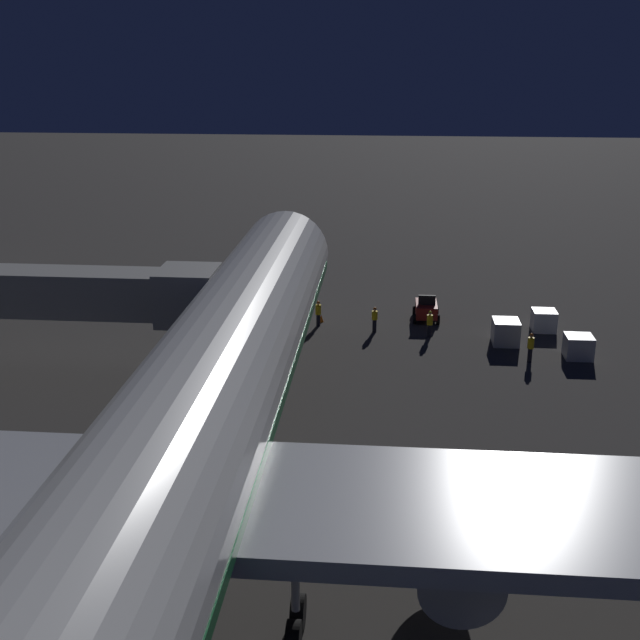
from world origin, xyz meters
TOP-DOWN VIEW (x-y plane):
  - ground_plane at (0.00, 0.00)m, footprint 320.00×320.00m
  - airliner_at_gate at (0.00, 8.76)m, footprint 50.08×69.58m
  - jet_bridge at (9.91, -12.42)m, footprint 17.94×3.40m
  - baggage_tug_lead at (-9.65, -25.83)m, footprint 1.86×2.64m
  - baggage_container_near_belt at (-14.66, -21.29)m, footprint 1.68×1.84m
  - baggage_container_mid_row at (-17.64, -24.20)m, footprint 1.58×1.58m
  - baggage_container_far_row at (-18.88, -19.11)m, footprint 1.68×1.61m
  - ground_crew_near_nose_gear at (-2.07, -23.80)m, footprint 0.40×0.40m
  - ground_crew_by_belt_loader at (-9.74, -22.11)m, footprint 0.40×0.40m
  - ground_crew_marshaller_fwd at (-15.75, -18.09)m, footprint 0.40×0.40m
  - ground_crew_under_port_wing at (-6.03, -22.85)m, footprint 0.40×0.40m
  - traffic_cone_nose_port at (-2.20, -24.70)m, footprint 0.36×0.36m
  - traffic_cone_nose_starboard at (2.20, -24.70)m, footprint 0.36×0.36m

SIDE VIEW (x-z plane):
  - ground_plane at x=0.00m, z-range 0.00..0.00m
  - traffic_cone_nose_port at x=-2.20m, z-range 0.00..0.55m
  - traffic_cone_nose_starboard at x=2.20m, z-range 0.00..0.55m
  - baggage_container_mid_row at x=-17.64m, z-range 0.00..1.45m
  - baggage_container_far_row at x=-18.88m, z-range 0.00..1.46m
  - baggage_tug_lead at x=-9.65m, z-range -0.19..1.76m
  - baggage_container_near_belt at x=-14.66m, z-range 0.00..1.62m
  - ground_crew_under_port_wing at x=-6.03m, z-range 0.09..1.88m
  - ground_crew_near_nose_gear at x=-2.07m, z-range 0.09..1.93m
  - ground_crew_by_belt_loader at x=-9.74m, z-range 0.10..1.96m
  - ground_crew_marshaller_fwd at x=-15.75m, z-range 0.10..1.98m
  - airliner_at_gate at x=0.00m, z-range -4.21..14.96m
  - jet_bridge at x=9.91m, z-range 1.96..8.95m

